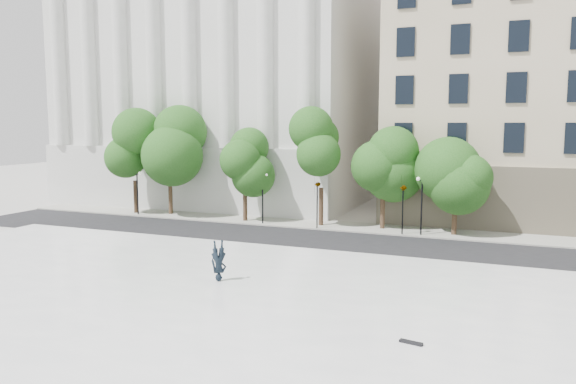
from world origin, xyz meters
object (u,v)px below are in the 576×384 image
object	(u,v)px
traffic_light_east	(403,185)
person_lying	(219,275)
traffic_light_west	(317,182)
skateboard	(411,342)

from	to	relation	value
traffic_light_east	person_lying	distance (m)	18.04
traffic_light_east	person_lying	xyz separation A→B (m)	(-5.87, -16.78, -3.03)
traffic_light_west	skateboard	xyz separation A→B (m)	(10.82, -21.27, -3.19)
traffic_light_west	person_lying	world-z (taller)	traffic_light_west
person_lying	traffic_light_east	bearing A→B (deg)	36.71
traffic_light_west	traffic_light_east	bearing A→B (deg)	0.00
person_lying	skateboard	size ratio (longest dim) A/B	2.42
traffic_light_east	traffic_light_west	bearing A→B (deg)	180.00
traffic_light_west	skateboard	world-z (taller)	traffic_light_west
traffic_light_east	skateboard	world-z (taller)	traffic_light_east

